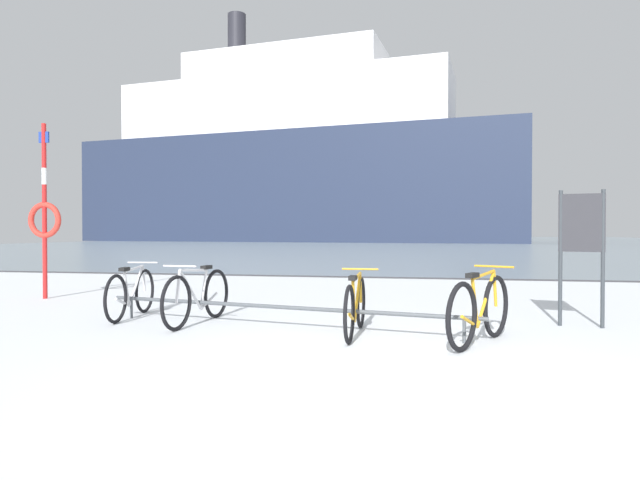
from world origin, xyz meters
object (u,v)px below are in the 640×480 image
at_px(rescue_post, 45,215).
at_px(ferry_ship, 293,163).
at_px(bicycle_0, 131,293).
at_px(bicycle_2, 356,306).
at_px(bicycle_3, 480,310).
at_px(bicycle_1, 198,296).
at_px(info_sign, 582,235).

distance_m(rescue_post, ferry_ship, 57.54).
relative_size(bicycle_0, rescue_post, 0.51).
xyz_separation_m(bicycle_2, bicycle_3, (1.40, -0.24, 0.03)).
distance_m(bicycle_2, bicycle_3, 1.42).
height_order(bicycle_0, bicycle_1, bicycle_1).
distance_m(bicycle_0, info_sign, 6.17).
bearing_deg(bicycle_2, rescue_post, 158.40).
bearing_deg(rescue_post, info_sign, -8.24).
distance_m(bicycle_1, ferry_ship, 60.38).
xyz_separation_m(rescue_post, ferry_ship, (-9.15, 56.22, 8.14)).
bearing_deg(bicycle_3, bicycle_2, 170.34).
bearing_deg(ferry_ship, info_sign, -72.65).
distance_m(info_sign, ferry_ship, 60.83).
height_order(bicycle_0, bicycle_2, bicycle_0).
height_order(bicycle_2, bicycle_3, bicycle_3).
height_order(bicycle_1, ferry_ship, ferry_ship).
distance_m(bicycle_1, bicycle_2, 2.20).
relative_size(bicycle_0, bicycle_2, 0.98).
relative_size(bicycle_0, bicycle_3, 1.06).
xyz_separation_m(bicycle_2, info_sign, (2.79, 1.11, 0.84)).
height_order(info_sign, ferry_ship, ferry_ship).
height_order(bicycle_1, info_sign, info_sign).
height_order(bicycle_0, rescue_post, rescue_post).
height_order(bicycle_1, rescue_post, rescue_post).
height_order(bicycle_2, info_sign, info_sign).
bearing_deg(bicycle_0, bicycle_3, -11.14).
relative_size(bicycle_2, bicycle_3, 1.08).
relative_size(bicycle_2, info_sign, 0.94).
bearing_deg(bicycle_0, bicycle_2, -11.76).
distance_m(bicycle_0, bicycle_1, 1.19).
distance_m(bicycle_3, info_sign, 2.10).
height_order(rescue_post, ferry_ship, ferry_ship).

